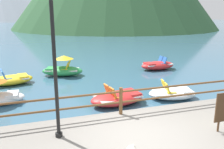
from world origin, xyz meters
The scene contains 8 objects.
ground_plane centered at (0.00, 40.00, 0.00)m, with size 200.00×200.00×0.00m, color #38607A.
dock_railing centered at (0.00, 1.55, 0.99)m, with size 23.92×0.12×0.95m.
lamp_post centered at (-2.19, 0.62, 2.79)m, with size 0.28×0.28×3.96m.
pedal_boat_0 centered at (5.31, 8.71, 0.30)m, with size 2.46×1.30×0.89m.
pedal_boat_1 centered at (3.17, 3.33, 0.24)m, with size 2.41×1.77×0.81m.
pedal_boat_2 centered at (-1.09, 9.04, 0.42)m, with size 2.75×1.93×1.27m.
pedal_boat_3 centered at (-3.98, 8.02, 0.26)m, with size 2.48×1.71×0.84m.
pedal_boat_4 centered at (0.57, 3.43, 0.28)m, with size 2.58×1.66×0.86m.
Camera 1 is at (-2.68, -5.68, 3.78)m, focal length 38.65 mm.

